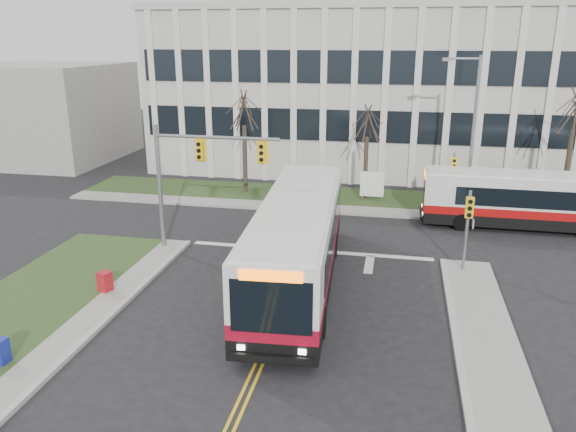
% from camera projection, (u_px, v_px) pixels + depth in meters
% --- Properties ---
extents(ground, '(120.00, 120.00, 0.00)m').
position_uv_depth(ground, '(274.00, 332.00, 20.24)').
color(ground, black).
rests_on(ground, ground).
extents(sidewalk_west, '(1.20, 26.00, 0.14)m').
position_uv_depth(sidewalk_west, '(10.00, 388.00, 16.86)').
color(sidewalk_west, '#9E9B93').
rests_on(sidewalk_west, ground).
extents(sidewalk_cross, '(44.00, 1.60, 0.14)m').
position_uv_depth(sidewalk_cross, '(411.00, 214.00, 33.48)').
color(sidewalk_cross, '#9E9B93').
rests_on(sidewalk_cross, ground).
extents(building_lawn, '(44.00, 5.00, 0.12)m').
position_uv_depth(building_lawn, '(411.00, 201.00, 36.10)').
color(building_lawn, '#2D451D').
rests_on(building_lawn, ground).
extents(office_building, '(40.00, 16.00, 12.00)m').
position_uv_depth(office_building, '(414.00, 91.00, 45.50)').
color(office_building, beige).
rests_on(office_building, ground).
extents(building_annex, '(12.00, 12.00, 8.00)m').
position_uv_depth(building_annex, '(45.00, 112.00, 48.17)').
color(building_annex, '#9E9B93').
rests_on(building_annex, ground).
extents(mast_arm_signal, '(6.11, 0.38, 6.20)m').
position_uv_depth(mast_arm_signal, '(191.00, 167.00, 26.68)').
color(mast_arm_signal, slate).
rests_on(mast_arm_signal, ground).
extents(signal_pole_near, '(0.34, 0.39, 3.80)m').
position_uv_depth(signal_pole_near, '(468.00, 220.00, 24.58)').
color(signal_pole_near, slate).
rests_on(signal_pole_near, ground).
extents(signal_pole_far, '(0.34, 0.39, 3.80)m').
position_uv_depth(signal_pole_far, '(453.00, 175.00, 32.51)').
color(signal_pole_far, slate).
rests_on(signal_pole_far, ground).
extents(streetlight, '(2.15, 0.25, 9.20)m').
position_uv_depth(streetlight, '(471.00, 127.00, 32.29)').
color(streetlight, slate).
rests_on(streetlight, ground).
extents(directory_sign, '(1.50, 0.12, 2.00)m').
position_uv_depth(directory_sign, '(372.00, 185.00, 35.76)').
color(directory_sign, slate).
rests_on(directory_sign, ground).
extents(tree_left, '(1.80, 1.80, 7.70)m').
position_uv_depth(tree_left, '(244.00, 112.00, 36.49)').
color(tree_left, '#42352B').
rests_on(tree_left, ground).
extents(tree_mid, '(1.80, 1.80, 6.82)m').
position_uv_depth(tree_mid, '(367.00, 124.00, 35.38)').
color(tree_mid, '#42352B').
rests_on(tree_mid, ground).
extents(tree_right, '(1.80, 1.80, 8.25)m').
position_uv_depth(tree_right, '(575.00, 113.00, 32.64)').
color(tree_right, '#42352B').
rests_on(tree_right, ground).
extents(bus_main, '(3.79, 13.78, 3.63)m').
position_uv_depth(bus_main, '(298.00, 245.00, 23.59)').
color(bus_main, silver).
rests_on(bus_main, ground).
extents(bus_cross, '(11.43, 2.56, 3.04)m').
position_uv_depth(bus_cross, '(530.00, 202.00, 30.74)').
color(bus_cross, silver).
rests_on(bus_cross, ground).
extents(newspaper_box_blue, '(0.53, 0.48, 0.95)m').
position_uv_depth(newspaper_box_blue, '(0.00, 352.00, 18.03)').
color(newspaper_box_blue, navy).
rests_on(newspaper_box_blue, ground).
extents(newspaper_box_red, '(0.62, 0.59, 0.95)m').
position_uv_depth(newspaper_box_red, '(105.00, 283.00, 23.14)').
color(newspaper_box_red, '#A5151D').
rests_on(newspaper_box_red, ground).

